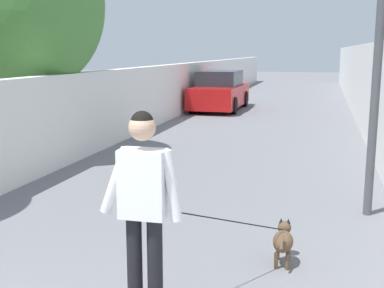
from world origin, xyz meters
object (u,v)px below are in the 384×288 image
at_px(person_skateboarder, 144,199).
at_px(dog, 283,240).
at_px(car_near, 220,92).
at_px(tree_left_near, 28,4).

height_order(person_skateboarder, dog, person_skateboarder).
distance_m(dog, car_near, 14.41).
distance_m(tree_left_near, car_near, 10.35).
distance_m(person_skateboarder, dog, 2.02).
bearing_deg(dog, person_skateboarder, 146.19).
bearing_deg(car_near, person_skateboarder, -170.52).
xyz_separation_m(tree_left_near, car_near, (9.83, -2.03, -2.54)).
xyz_separation_m(tree_left_near, dog, (-4.12, -5.64, -2.98)).
bearing_deg(car_near, dog, -165.49).
relative_size(tree_left_near, person_skateboarder, 2.90).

